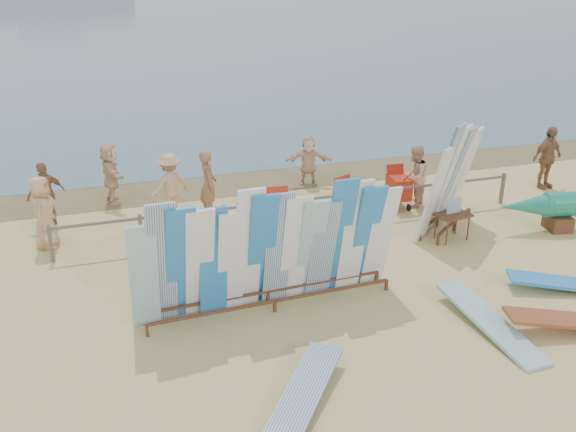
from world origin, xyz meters
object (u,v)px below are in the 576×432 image
object	(u,v)px
flat_board_b	(489,329)
beachgoer_1	(208,185)
main_surfboard_rack	(271,253)
beachgoer_3	(170,185)
beachgoer_8	(414,176)
beach_chair_right	(348,202)
stroller	(398,191)
beachgoer_5	(308,160)
beachgoer_extra_1	(46,194)
beachgoer_10	(547,158)
beach_chair_left	(280,214)
flat_board_d	(574,291)
vendor_table	(452,226)
side_surfboard_rack	(450,181)
flat_board_e	(299,410)
beachgoer_0	(43,212)
flat_board_c	(576,331)
beachgoer_11	(111,173)

from	to	relation	value
flat_board_b	beachgoer_1	xyz separation A→B (m)	(-3.83, 6.96, 0.94)
main_surfboard_rack	flat_board_b	world-z (taller)	main_surfboard_rack
beachgoer_3	beachgoer_8	world-z (taller)	beachgoer_8
flat_board_b	beach_chair_right	xyz separation A→B (m)	(-0.12, 6.28, 0.28)
stroller	beachgoer_5	bearing A→B (deg)	127.84
beachgoer_3	beachgoer_1	world-z (taller)	beachgoer_1
beachgoer_extra_1	beachgoer_10	bearing A→B (deg)	146.14
beachgoer_5	beachgoer_1	size ratio (longest dim) A/B	0.82
beach_chair_left	beach_chair_right	xyz separation A→B (m)	(2.05, 0.24, 0.01)
flat_board_d	beach_chair_left	bearing A→B (deg)	65.71
beachgoer_10	vendor_table	bearing A→B (deg)	-161.52
beachgoer_extra_1	beachgoer_3	bearing A→B (deg)	145.38
side_surfboard_rack	beach_chair_left	bearing A→B (deg)	120.09
flat_board_e	beachgoer_10	world-z (taller)	beachgoer_10
stroller	beach_chair_right	bearing A→B (deg)	179.43
beach_chair_left	stroller	xyz separation A→B (m)	(3.49, 0.10, 0.19)
beachgoer_1	beachgoer_0	bearing A→B (deg)	100.84
main_surfboard_rack	side_surfboard_rack	bearing A→B (deg)	21.18
flat_board_b	beach_chair_right	distance (m)	6.29
vendor_table	beachgoer_8	distance (m)	2.42
beachgoer_3	stroller	bearing A→B (deg)	146.18
side_surfboard_rack	beach_chair_right	bearing A→B (deg)	97.44
flat_board_c	beachgoer_8	bearing A→B (deg)	11.99
side_surfboard_rack	beachgoer_extra_1	xyz separation A→B (m)	(-9.62, 3.47, -0.45)
side_surfboard_rack	beachgoer_extra_1	size ratio (longest dim) A/B	1.72
flat_board_b	beach_chair_right	world-z (taller)	beach_chair_right
beachgoer_0	flat_board_e	bearing A→B (deg)	-141.74
flat_board_c	beachgoer_3	bearing A→B (deg)	52.41
flat_board_d	beachgoer_10	xyz separation A→B (m)	(3.77, 5.57, 0.95)
beachgoer_10	side_surfboard_rack	bearing A→B (deg)	-166.64
vendor_table	beachgoer_10	distance (m)	5.44
flat_board_e	beachgoer_11	world-z (taller)	beachgoer_11
stroller	flat_board_c	bearing A→B (deg)	-83.50
flat_board_d	flat_board_e	bearing A→B (deg)	128.91
beach_chair_left	stroller	distance (m)	3.49
flat_board_b	main_surfboard_rack	bearing A→B (deg)	148.44
beachgoer_11	beachgoer_1	bearing A→B (deg)	-135.54
flat_board_e	beach_chair_left	bearing A→B (deg)	114.25
beachgoer_8	beach_chair_right	bearing A→B (deg)	-50.30
flat_board_d	beachgoer_0	world-z (taller)	beachgoer_0
beachgoer_11	beachgoer_0	bearing A→B (deg)	142.94
vendor_table	beachgoer_0	distance (m)	9.79
flat_board_e	beachgoer_8	bearing A→B (deg)	90.02
beach_chair_left	beachgoer_1	world-z (taller)	beachgoer_1
vendor_table	flat_board_b	size ratio (longest dim) A/B	0.40
flat_board_e	beachgoer_8	world-z (taller)	beachgoer_8
beachgoer_11	beachgoer_extra_1	bearing A→B (deg)	121.02
beach_chair_left	beachgoer_5	size ratio (longest dim) A/B	0.61
vendor_table	beachgoer_11	bearing A→B (deg)	135.72
side_surfboard_rack	beachgoer_0	xyz separation A→B (m)	(-9.62, 2.04, -0.41)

